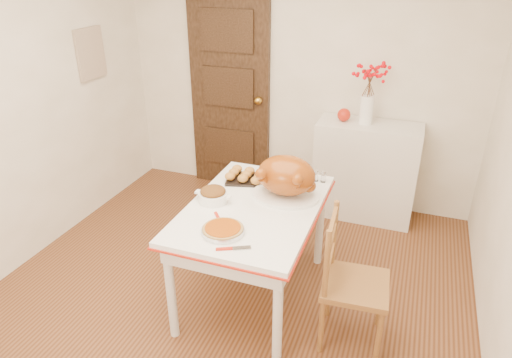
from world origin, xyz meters
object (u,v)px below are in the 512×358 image
at_px(kitchen_table, 254,252).
at_px(turkey_platter, 286,178).
at_px(chair_oak, 356,282).
at_px(pumpkin_pie, 223,229).
at_px(sideboard, 365,171).

relative_size(kitchen_table, turkey_platter, 2.68).
bearing_deg(chair_oak, pumpkin_pie, 99.62).
distance_m(turkey_platter, pumpkin_pie, 0.64).
xyz_separation_m(sideboard, chair_oak, (0.18, -1.67, -0.01)).
distance_m(sideboard, turkey_platter, 1.42).
bearing_deg(pumpkin_pie, kitchen_table, 81.33).
distance_m(kitchen_table, turkey_platter, 0.59).
relative_size(sideboard, pumpkin_pie, 3.55).
height_order(sideboard, turkey_platter, turkey_platter).
bearing_deg(sideboard, kitchen_table, -111.20).
xyz_separation_m(chair_oak, pumpkin_pie, (-0.81, -0.20, 0.33)).
height_order(turkey_platter, pumpkin_pie, turkey_platter).
bearing_deg(sideboard, chair_oak, -83.99).
height_order(chair_oak, pumpkin_pie, chair_oak).
xyz_separation_m(kitchen_table, chair_oak, (0.75, -0.18, 0.08)).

